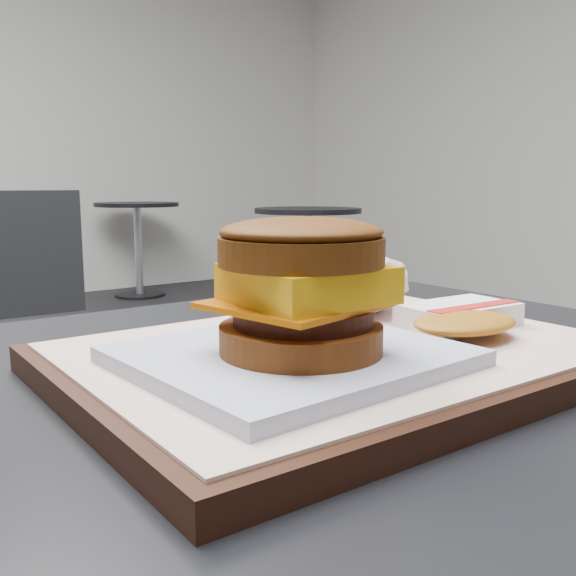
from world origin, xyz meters
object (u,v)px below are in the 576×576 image
Objects in this scene: breakfast_sandwich at (299,304)px; crumpled_wrapper at (342,282)px; serving_tray at (341,357)px; hash_brown at (461,318)px.

breakfast_sandwich is 0.17m from crumpled_wrapper.
breakfast_sandwich reaches higher than crumpled_wrapper.
serving_tray is at bearing 25.85° from breakfast_sandwich.
hash_brown is 0.93× the size of crumpled_wrapper.
hash_brown is at bearing -73.67° from crumpled_wrapper.
hash_brown is at bearing 0.93° from breakfast_sandwich.
hash_brown is 0.11m from crumpled_wrapper.
serving_tray is 3.18× the size of hash_brown.
breakfast_sandwich is at bearing -179.07° from hash_brown.
breakfast_sandwich reaches higher than hash_brown.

